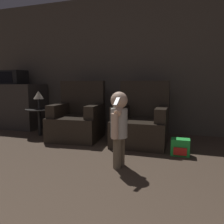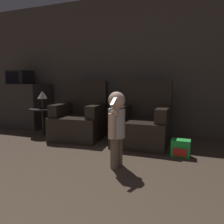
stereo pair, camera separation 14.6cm
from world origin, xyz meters
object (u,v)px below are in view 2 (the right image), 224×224
object	(u,v)px
armchair_right	(143,123)
armchair_left	(81,119)
lamp	(42,95)
toy_backpack	(181,148)
microwave	(20,77)
person_toddler	(116,123)

from	to	relation	value
armchair_right	armchair_left	bearing A→B (deg)	-179.68
armchair_left	lamp	size ratio (longest dim) A/B	3.08
armchair_right	lamp	bearing A→B (deg)	-177.62
toy_backpack	lamp	xyz separation A→B (m)	(-2.45, 0.38, 0.62)
toy_backpack	microwave	size ratio (longest dim) A/B	0.52
microwave	lamp	distance (m)	1.13
armchair_right	lamp	world-z (taller)	armchair_right
toy_backpack	microwave	bearing A→B (deg)	165.68
armchair_left	person_toddler	size ratio (longest dim) A/B	1.15
armchair_right	person_toddler	world-z (taller)	armchair_right
microwave	person_toddler	bearing A→B (deg)	-28.66
microwave	lamp	size ratio (longest dim) A/B	1.43
person_toddler	microwave	distance (m)	3.17
person_toddler	microwave	world-z (taller)	microwave
armchair_right	person_toddler	distance (m)	1.09
armchair_left	armchair_right	world-z (taller)	same
toy_backpack	microwave	xyz separation A→B (m)	(-3.40, 0.87, 0.96)
armchair_right	toy_backpack	bearing A→B (deg)	-36.19
armchair_right	microwave	world-z (taller)	microwave
person_toddler	lamp	distance (m)	2.06
armchair_right	microwave	bearing A→B (deg)	171.69
armchair_left	person_toddler	world-z (taller)	armchair_left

